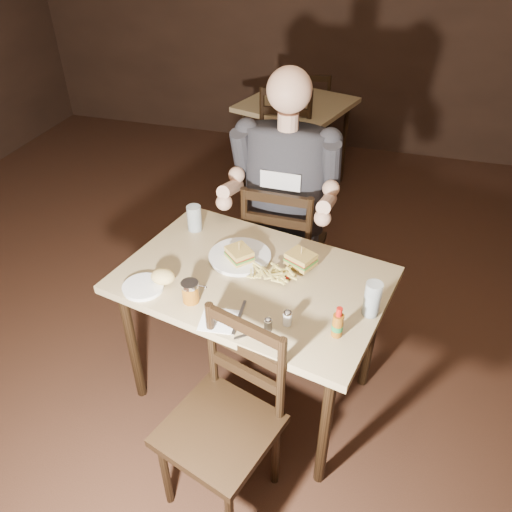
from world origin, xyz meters
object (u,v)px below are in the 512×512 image
(main_table, at_px, (253,291))
(glass_left, at_px, (194,218))
(syrup_dispenser, at_px, (190,292))
(bg_chair_far, at_px, (308,117))
(chair_near, at_px, (219,430))
(bg_chair_near, at_px, (280,161))
(dinner_plate, at_px, (240,257))
(diner, at_px, (284,170))
(hot_sauce, at_px, (338,322))
(bg_table, at_px, (296,113))
(glass_right, at_px, (372,299))
(side_plate, at_px, (143,288))
(chair_far, at_px, (284,248))

(main_table, bearing_deg, glass_left, 143.69)
(syrup_dispenser, bearing_deg, bg_chair_far, 103.75)
(chair_near, bearing_deg, bg_chair_near, 115.91)
(bg_chair_near, height_order, dinner_plate, bg_chair_near)
(bg_chair_far, xyz_separation_m, diner, (0.29, -2.24, 0.56))
(bg_chair_far, bearing_deg, main_table, 85.47)
(syrup_dispenser, bearing_deg, hot_sauce, 9.21)
(main_table, xyz_separation_m, chair_near, (0.03, -0.59, -0.24))
(bg_table, height_order, hot_sauce, hot_sauce)
(bg_chair_near, xyz_separation_m, glass_right, (0.84, -1.86, 0.36))
(side_plate, bearing_deg, main_table, 26.35)
(diner, height_order, dinner_plate, diner)
(bg_chair_far, height_order, glass_right, glass_right)
(bg_table, xyz_separation_m, bg_chair_far, (-0.00, 0.55, -0.24))
(hot_sauce, xyz_separation_m, side_plate, (-0.85, 0.04, -0.06))
(dinner_plate, distance_m, side_plate, 0.47)
(chair_far, bearing_deg, bg_chair_far, -81.41)
(bg_chair_far, bearing_deg, bg_chair_near, 79.38)
(main_table, xyz_separation_m, bg_chair_far, (-0.30, 2.86, -0.24))
(diner, distance_m, hot_sauce, 0.99)
(bg_table, height_order, chair_near, chair_near)
(bg_table, xyz_separation_m, glass_right, (0.84, -2.41, 0.17))
(bg_chair_near, bearing_deg, side_plate, -98.05)
(bg_table, distance_m, chair_far, 1.67)
(hot_sauce, bearing_deg, glass_right, 54.97)
(chair_far, bearing_deg, hot_sauce, 115.64)
(chair_far, height_order, glass_right, chair_far)
(diner, bearing_deg, bg_table, 100.78)
(main_table, bearing_deg, bg_chair_near, 99.84)
(main_table, height_order, chair_far, chair_far)
(bg_chair_far, bearing_deg, hot_sauce, 92.44)
(glass_right, distance_m, syrup_dispenser, 0.75)
(diner, xyz_separation_m, dinner_plate, (-0.09, -0.51, -0.22))
(chair_near, height_order, glass_left, glass_left)
(main_table, distance_m, chair_near, 0.64)
(dinner_plate, xyz_separation_m, glass_left, (-0.30, 0.18, 0.06))
(bg_table, xyz_separation_m, syrup_dispenser, (0.10, -2.54, 0.14))
(glass_right, bearing_deg, hot_sauce, -125.03)
(diner, distance_m, syrup_dispenser, 0.89)
(diner, relative_size, side_plate, 5.82)
(diner, bearing_deg, main_table, -88.02)
(glass_left, distance_m, side_plate, 0.51)
(bg_chair_far, xyz_separation_m, side_plate, (-0.13, -3.07, 0.33))
(bg_table, xyz_separation_m, hot_sauce, (0.72, -2.57, 0.16))
(main_table, xyz_separation_m, bg_table, (-0.30, 2.31, -0.01))
(dinner_plate, distance_m, syrup_dispenser, 0.36)
(chair_near, relative_size, bg_chair_far, 1.00)
(chair_near, relative_size, glass_right, 5.68)
(dinner_plate, distance_m, hot_sauce, 0.64)
(bg_chair_near, distance_m, syrup_dispenser, 2.02)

